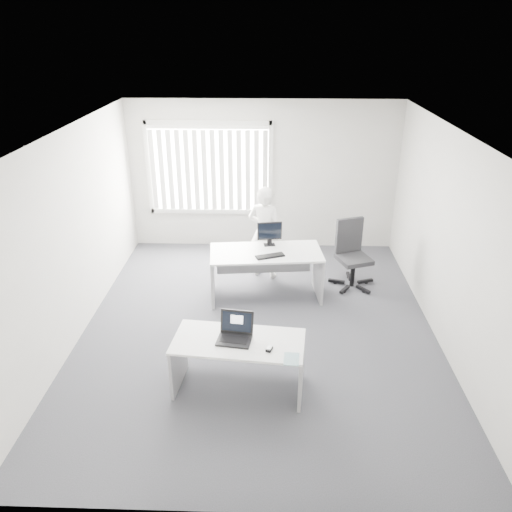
{
  "coord_description": "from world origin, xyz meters",
  "views": [
    {
      "loc": [
        0.16,
        -6.08,
        4.0
      ],
      "look_at": [
        -0.04,
        0.15,
        1.08
      ],
      "focal_mm": 35.0,
      "sensor_mm": 36.0,
      "label": 1
    }
  ],
  "objects_px": {
    "desk_far": "(266,264)",
    "office_chair": "(352,266)",
    "monitor": "(270,234)",
    "laptop": "(234,330)",
    "desk_near": "(239,354)",
    "person": "(265,232)"
  },
  "relations": [
    {
      "from": "desk_near",
      "to": "office_chair",
      "type": "bearing_deg",
      "value": 63.73
    },
    {
      "from": "laptop",
      "to": "monitor",
      "type": "height_order",
      "value": "monitor"
    },
    {
      "from": "desk_near",
      "to": "person",
      "type": "bearing_deg",
      "value": 91.17
    },
    {
      "from": "desk_near",
      "to": "desk_far",
      "type": "height_order",
      "value": "desk_far"
    },
    {
      "from": "monitor",
      "to": "office_chair",
      "type": "bearing_deg",
      "value": -0.85
    },
    {
      "from": "desk_near",
      "to": "person",
      "type": "height_order",
      "value": "person"
    },
    {
      "from": "office_chair",
      "to": "monitor",
      "type": "height_order",
      "value": "monitor"
    },
    {
      "from": "laptop",
      "to": "office_chair",
      "type": "bearing_deg",
      "value": 65.44
    },
    {
      "from": "desk_far",
      "to": "laptop",
      "type": "xyz_separation_m",
      "value": [
        -0.33,
        -2.28,
        0.27
      ]
    },
    {
      "from": "desk_far",
      "to": "laptop",
      "type": "height_order",
      "value": "laptop"
    },
    {
      "from": "office_chair",
      "to": "desk_near",
      "type": "bearing_deg",
      "value": -142.31
    },
    {
      "from": "desk_near",
      "to": "laptop",
      "type": "xyz_separation_m",
      "value": [
        -0.05,
        -0.02,
        0.34
      ]
    },
    {
      "from": "desk_far",
      "to": "office_chair",
      "type": "relative_size",
      "value": 1.6
    },
    {
      "from": "desk_near",
      "to": "desk_far",
      "type": "distance_m",
      "value": 2.28
    },
    {
      "from": "office_chair",
      "to": "laptop",
      "type": "xyz_separation_m",
      "value": [
        -1.75,
        -2.72,
        0.49
      ]
    },
    {
      "from": "desk_near",
      "to": "monitor",
      "type": "height_order",
      "value": "monitor"
    },
    {
      "from": "office_chair",
      "to": "monitor",
      "type": "bearing_deg",
      "value": 167.72
    },
    {
      "from": "desk_far",
      "to": "office_chair",
      "type": "xyz_separation_m",
      "value": [
        1.42,
        0.44,
        -0.22
      ]
    },
    {
      "from": "desk_near",
      "to": "monitor",
      "type": "distance_m",
      "value": 2.58
    },
    {
      "from": "desk_near",
      "to": "office_chair",
      "type": "xyz_separation_m",
      "value": [
        1.7,
        2.7,
        -0.15
      ]
    },
    {
      "from": "desk_far",
      "to": "laptop",
      "type": "distance_m",
      "value": 2.32
    },
    {
      "from": "laptop",
      "to": "monitor",
      "type": "relative_size",
      "value": 0.99
    }
  ]
}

